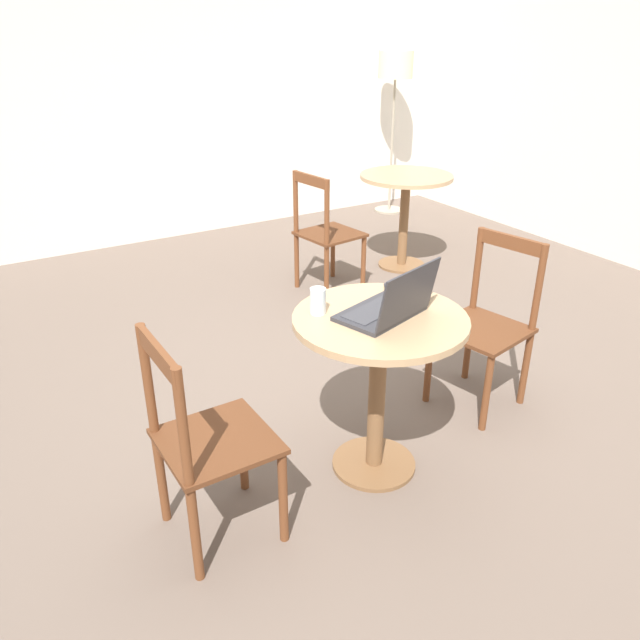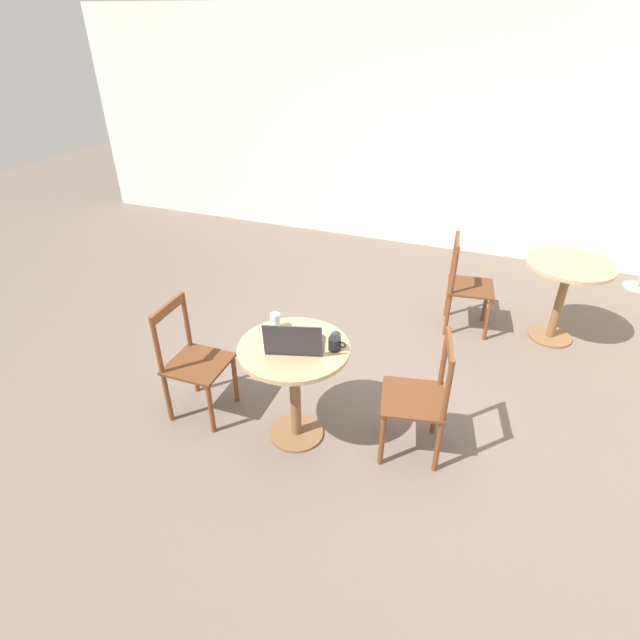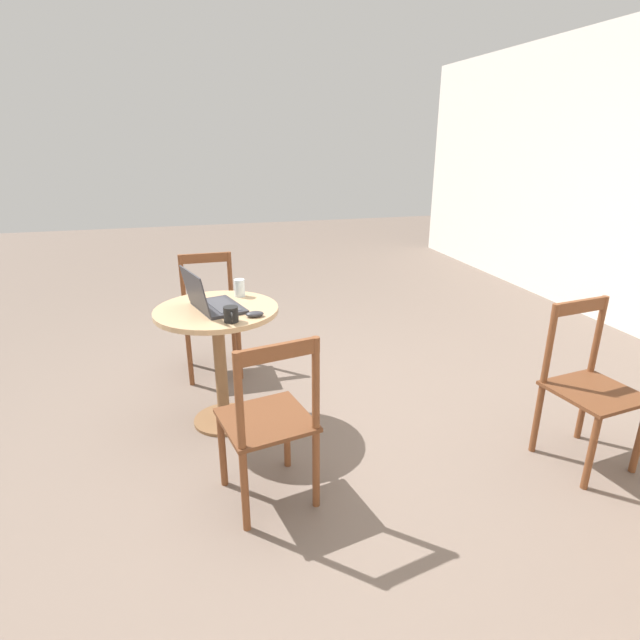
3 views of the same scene
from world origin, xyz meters
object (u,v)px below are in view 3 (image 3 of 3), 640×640
Objects in this scene: cafe_table_near at (218,336)px; mug at (231,314)px; chair_near_left at (210,316)px; chair_near_right at (269,423)px; drinking_glass at (240,288)px; mouse at (255,314)px; chair_mid_left at (588,387)px; laptop at (211,301)px.

cafe_table_near is 6.52× the size of mug.
cafe_table_near is 0.85× the size of chair_near_left.
chair_near_right is 1.08m from drinking_glass.
chair_near_left is at bearing -168.14° from mouse.
mouse is 0.41m from drinking_glass.
chair_near_left reaches higher than cafe_table_near.
chair_near_right and chair_mid_left have the same top height.
laptop reaches higher than cafe_table_near.
chair_near_left is 0.72m from drinking_glass.
chair_mid_left is at bearing 70.54° from mug.
chair_near_right is at bearing 6.34° from chair_near_left.
laptop is at bearing -114.76° from chair_mid_left.
chair_near_left is 0.89m from laptop.
laptop is 4.21× the size of mouse.
mouse is at bearing -112.30° from chair_mid_left.
chair_near_left and chair_mid_left have the same top height.
chair_near_right reaches higher than drinking_glass.
mouse is at bearing 11.86° from chair_near_left.
chair_near_left reaches higher than mug.
drinking_glass is at bearing 141.09° from cafe_table_near.
chair_mid_left reaches higher than mug.
chair_near_left is 8.90× the size of mouse.
cafe_table_near is 0.85× the size of chair_mid_left.
chair_near_left is at bearing 178.96° from laptop.
chair_near_left is at bearing -179.18° from cafe_table_near.
mug reaches higher than mouse.
drinking_glass reaches higher than mug.
mouse is 0.91× the size of drinking_glass.
laptop is at bearing -53.25° from cafe_table_near.
chair_mid_left reaches higher than mouse.
drinking_glass reaches higher than mouse.
cafe_table_near is at bearing 0.82° from chair_near_left.
mouse is (0.19, 0.22, -0.03)m from laptop.
laptop is (-0.79, -0.19, 0.37)m from chair_near_right.
chair_near_right is (1.60, 0.18, 0.00)m from chair_near_left.
chair_mid_left is 8.12× the size of drinking_glass.
cafe_table_near is 0.85× the size of chair_near_right.
chair_near_right is 0.89m from laptop.
laptop is 0.30m from mouse.
chair_mid_left is at bearing 57.40° from drinking_glass.
chair_near_right is 7.65× the size of mug.
chair_near_left is 1.00× the size of chair_near_right.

